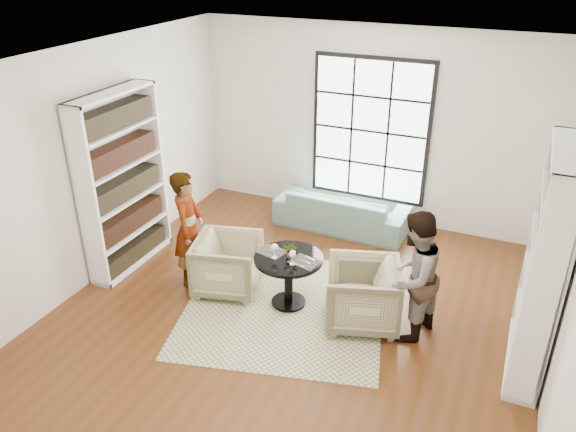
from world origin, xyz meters
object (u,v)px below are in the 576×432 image
at_px(sofa, 342,210).
at_px(person_right, 413,277).
at_px(pedestal_table, 289,270).
at_px(wine_glass_right, 292,254).
at_px(armchair_left, 228,264).
at_px(flower_centerpiece, 291,250).
at_px(person_left, 189,228).
at_px(wine_glass_left, 274,248).
at_px(armchair_right, 362,295).

xyz_separation_m(sofa, person_right, (1.54, -2.20, 0.47)).
xyz_separation_m(pedestal_table, wine_glass_right, (0.10, -0.12, 0.31)).
height_order(armchair_left, flower_centerpiece, flower_centerpiece).
bearing_deg(wine_glass_right, person_left, 175.60).
relative_size(pedestal_table, wine_glass_left, 4.39).
height_order(person_left, wine_glass_right, person_left).
distance_m(armchair_left, flower_centerpiece, 0.95).
relative_size(armchair_right, wine_glass_left, 4.46).
distance_m(armchair_left, wine_glass_right, 1.04).
height_order(pedestal_table, armchair_left, armchair_left).
bearing_deg(pedestal_table, wine_glass_left, -152.95).
bearing_deg(person_left, armchair_left, -106.68).
distance_m(wine_glass_left, wine_glass_right, 0.25).
relative_size(pedestal_table, wine_glass_right, 4.60).
xyz_separation_m(armchair_right, wine_glass_left, (-1.08, -0.08, 0.42)).
bearing_deg(person_right, armchair_right, -72.46).
bearing_deg(armchair_left, flower_centerpiece, -102.67).
height_order(person_left, wine_glass_left, person_left).
xyz_separation_m(person_right, wine_glass_left, (-1.63, -0.08, 0.03)).
distance_m(armchair_right, person_left, 2.34).
height_order(sofa, armchair_right, armchair_right).
bearing_deg(armchair_right, wine_glass_left, -103.07).
bearing_deg(person_left, pedestal_table, -106.35).
bearing_deg(wine_glass_left, wine_glass_right, -10.41).
relative_size(sofa, person_right, 1.32).
relative_size(pedestal_table, flower_centerpiece, 4.15).
bearing_deg(armchair_right, person_right, 72.53).
relative_size(wine_glass_left, flower_centerpiece, 0.95).
xyz_separation_m(person_left, wine_glass_left, (1.24, -0.07, 0.03)).
height_order(pedestal_table, wine_glass_right, wine_glass_right).
bearing_deg(flower_centerpiece, wine_glass_left, -152.19).
height_order(pedestal_table, wine_glass_left, wine_glass_left).
bearing_deg(pedestal_table, flower_centerpiece, 31.56).
height_order(person_right, flower_centerpiece, person_right).
relative_size(armchair_right, flower_centerpiece, 4.22).
relative_size(pedestal_table, person_right, 0.54).
height_order(sofa, person_left, person_left).
distance_m(wine_glass_right, flower_centerpiece, 0.16).
xyz_separation_m(pedestal_table, armchair_right, (0.93, 0.01, -0.10)).
relative_size(sofa, flower_centerpiece, 10.14).
distance_m(person_left, person_right, 2.86).
relative_size(person_left, wine_glass_right, 8.50).
height_order(wine_glass_right, flower_centerpiece, flower_centerpiece).
distance_m(armchair_left, person_left, 0.68).
xyz_separation_m(sofa, person_left, (-1.32, -2.21, 0.47)).
distance_m(armchair_right, person_right, 0.67).
bearing_deg(person_right, wine_glass_left, -69.54).
xyz_separation_m(armchair_left, armchair_right, (1.76, 0.01, 0.02)).
bearing_deg(person_right, armchair_left, -72.10).
xyz_separation_m(person_left, person_right, (2.86, 0.01, 0.00)).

